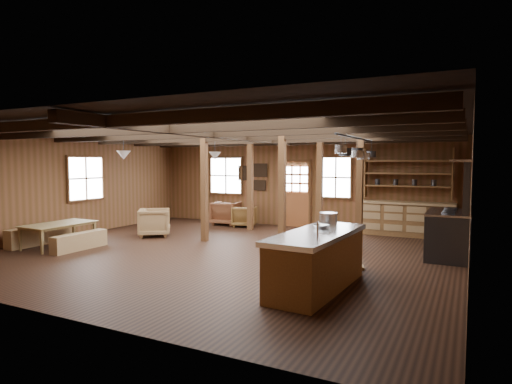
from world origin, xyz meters
TOP-DOWN VIEW (x-y plane):
  - room at (0.00, 0.00)m, footprint 10.04×9.04m
  - ceiling_joists at (0.00, 0.18)m, footprint 9.80×8.82m
  - timber_posts at (0.52, 2.08)m, footprint 3.95×2.35m
  - back_door at (0.00, 4.45)m, footprint 1.02×0.08m
  - window_back_left at (-2.60, 4.46)m, footprint 1.32×0.06m
  - window_back_right at (1.30, 4.46)m, footprint 1.02×0.06m
  - window_left at (-4.96, 0.50)m, footprint 0.14×1.24m
  - notice_boards at (-1.50, 4.46)m, footprint 1.08×0.03m
  - back_counter at (3.40, 4.20)m, footprint 2.55×0.60m
  - pendant_lamps at (-2.25, 1.00)m, footprint 1.86×2.36m
  - pot_rack at (2.92, 0.35)m, footprint 0.39×3.00m
  - kitchen_island at (2.80, -1.74)m, footprint 1.02×2.54m
  - step_stool at (3.00, -0.30)m, footprint 0.46×0.39m
  - commercial_range at (4.64, 1.75)m, footprint 0.88×1.72m
  - dining_table at (-3.90, -1.26)m, footprint 0.94×1.67m
  - bench_wall at (-4.65, -1.26)m, footprint 0.32×1.69m
  - bench_aisle at (-3.23, -1.26)m, footprint 0.27×1.45m
  - armchair_a at (-1.47, 3.69)m, footprint 0.87×0.88m
  - armchair_b at (-2.21, 3.80)m, footprint 0.90×0.92m
  - armchair_c at (-2.87, 1.00)m, footprint 1.18×1.17m
  - counter_pot at (2.67, -0.73)m, footprint 0.33×0.33m
  - bowl at (2.73, -1.34)m, footprint 0.31×0.31m

SIDE VIEW (x-z plane):
  - step_stool at x=3.00m, z-range 0.00..0.35m
  - bench_aisle at x=-3.23m, z-range 0.00..0.40m
  - bench_wall at x=-4.65m, z-range 0.00..0.47m
  - dining_table at x=-3.90m, z-range 0.00..0.58m
  - armchair_a at x=-1.47m, z-range 0.00..0.65m
  - armchair_b at x=-2.21m, z-range 0.00..0.77m
  - armchair_c at x=-2.87m, z-range 0.00..0.77m
  - kitchen_island at x=2.80m, z-range -0.12..1.08m
  - back_counter at x=3.40m, z-range -0.62..1.83m
  - commercial_range at x=4.64m, z-range -0.39..1.73m
  - back_door at x=0.00m, z-range -0.19..1.96m
  - bowl at x=2.73m, z-range 0.94..1.00m
  - counter_pot at x=2.67m, z-range 0.94..1.14m
  - room at x=0.00m, z-range -0.02..2.82m
  - timber_posts at x=0.52m, z-range 0.00..2.80m
  - window_back_left at x=-2.60m, z-range 0.94..2.26m
  - window_back_right at x=1.30m, z-range 0.94..2.26m
  - window_left at x=-4.96m, z-range 0.94..2.26m
  - notice_boards at x=-1.50m, z-range 1.19..2.09m
  - pendant_lamps at x=-2.25m, z-range 1.92..2.58m
  - pot_rack at x=2.92m, z-range 2.05..2.50m
  - ceiling_joists at x=0.00m, z-range 2.59..2.77m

